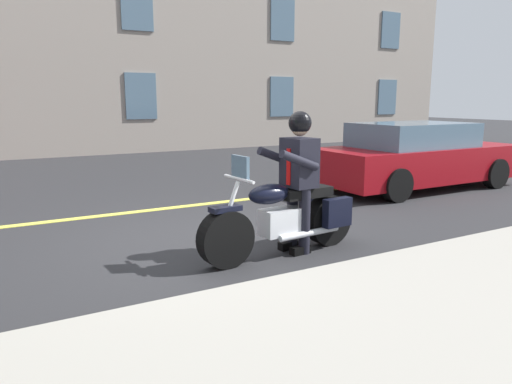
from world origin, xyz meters
TOP-DOWN VIEW (x-y plane):
  - ground_plane at (0.00, 0.00)m, footprint 80.00×80.00m
  - lane_center_stripe at (0.00, -2.00)m, footprint 60.00×0.16m
  - motorcycle_main at (-0.63, 1.09)m, footprint 2.22×0.71m
  - rider_main at (-0.82, 1.07)m, footprint 0.65×0.59m
  - car_silver at (-5.47, -1.30)m, footprint 4.60×1.92m
  - building_backdrop at (-2.33, -14.00)m, footprint 29.26×6.06m

SIDE VIEW (x-z plane):
  - ground_plane at x=0.00m, z-range 0.00..0.00m
  - lane_center_stripe at x=0.00m, z-range 0.00..0.01m
  - motorcycle_main at x=-0.63m, z-range -0.18..1.08m
  - car_silver at x=-5.47m, z-range -0.01..1.39m
  - rider_main at x=-0.82m, z-range 0.17..1.91m
  - building_backdrop at x=-2.33m, z-range 0.00..10.69m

